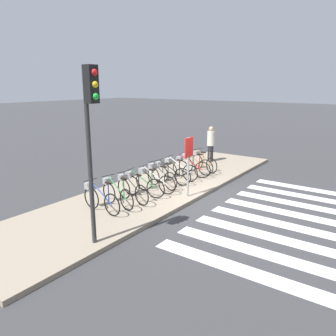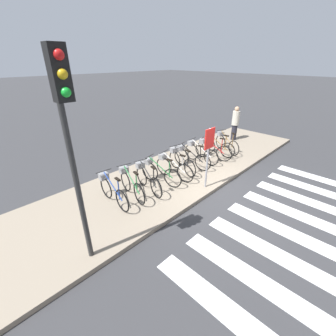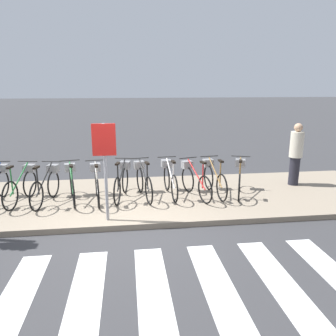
{
  "view_description": "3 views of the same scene",
  "coord_description": "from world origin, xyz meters",
  "px_view_note": "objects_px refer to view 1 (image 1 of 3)",
  "views": [
    {
      "loc": [
        -8.77,
        -4.96,
        3.61
      ],
      "look_at": [
        -1.25,
        0.38,
        1.25
      ],
      "focal_mm": 35.0,
      "sensor_mm": 36.0,
      "label": 1
    },
    {
      "loc": [
        -5.5,
        -3.18,
        3.8
      ],
      "look_at": [
        -0.99,
        1.26,
        0.71
      ],
      "focal_mm": 24.0,
      "sensor_mm": 36.0,
      "label": 2
    },
    {
      "loc": [
        0.16,
        -5.82,
        2.74
      ],
      "look_at": [
        0.95,
        0.4,
        1.12
      ],
      "focal_mm": 35.0,
      "sensor_mm": 36.0,
      "label": 3
    }
  ],
  "objects_px": {
    "parked_bicycle_2": "(130,188)",
    "parked_bicycle_3": "(140,184)",
    "parked_bicycle_1": "(116,192)",
    "parked_bicycle_6": "(169,172)",
    "parked_bicycle_4": "(153,180)",
    "parked_bicycle_0": "(99,197)",
    "parked_bicycle_7": "(177,169)",
    "traffic_light": "(91,121)",
    "parked_bicycle_8": "(189,166)",
    "parked_bicycle_5": "(160,175)",
    "parked_bicycle_9": "(193,163)",
    "pedestrian": "(211,143)",
    "sign_post": "(189,157)",
    "parked_bicycle_10": "(203,161)"
  },
  "relations": [
    {
      "from": "parked_bicycle_0",
      "to": "parked_bicycle_4",
      "type": "xyz_separation_m",
      "value": [
        2.24,
        -0.16,
        0.0
      ]
    },
    {
      "from": "parked_bicycle_5",
      "to": "parked_bicycle_4",
      "type": "bearing_deg",
      "value": -166.79
    },
    {
      "from": "parked_bicycle_0",
      "to": "parked_bicycle_6",
      "type": "bearing_deg",
      "value": -1.09
    },
    {
      "from": "parked_bicycle_1",
      "to": "parked_bicycle_8",
      "type": "relative_size",
      "value": 1.02
    },
    {
      "from": "pedestrian",
      "to": "parked_bicycle_8",
      "type": "bearing_deg",
      "value": -168.41
    },
    {
      "from": "parked_bicycle_5",
      "to": "traffic_light",
      "type": "relative_size",
      "value": 0.39
    },
    {
      "from": "parked_bicycle_1",
      "to": "parked_bicycle_4",
      "type": "relative_size",
      "value": 0.99
    },
    {
      "from": "parked_bicycle_3",
      "to": "sign_post",
      "type": "bearing_deg",
      "value": -55.66
    },
    {
      "from": "parked_bicycle_5",
      "to": "parked_bicycle_10",
      "type": "bearing_deg",
      "value": -2.46
    },
    {
      "from": "parked_bicycle_8",
      "to": "parked_bicycle_5",
      "type": "bearing_deg",
      "value": 175.23
    },
    {
      "from": "parked_bicycle_7",
      "to": "parked_bicycle_10",
      "type": "distance_m",
      "value": 1.7
    },
    {
      "from": "pedestrian",
      "to": "parked_bicycle_9",
      "type": "bearing_deg",
      "value": -168.46
    },
    {
      "from": "parked_bicycle_1",
      "to": "parked_bicycle_6",
      "type": "relative_size",
      "value": 1.0
    },
    {
      "from": "parked_bicycle_0",
      "to": "parked_bicycle_7",
      "type": "distance_m",
      "value": 3.95
    },
    {
      "from": "parked_bicycle_3",
      "to": "parked_bicycle_6",
      "type": "relative_size",
      "value": 1.0
    },
    {
      "from": "parked_bicycle_10",
      "to": "traffic_light",
      "type": "relative_size",
      "value": 0.37
    },
    {
      "from": "parked_bicycle_1",
      "to": "parked_bicycle_4",
      "type": "height_order",
      "value": "same"
    },
    {
      "from": "parked_bicycle_7",
      "to": "sign_post",
      "type": "relative_size",
      "value": 0.8
    },
    {
      "from": "parked_bicycle_0",
      "to": "parked_bicycle_2",
      "type": "height_order",
      "value": "same"
    },
    {
      "from": "parked_bicycle_9",
      "to": "parked_bicycle_8",
      "type": "bearing_deg",
      "value": -168.2
    },
    {
      "from": "parked_bicycle_1",
      "to": "parked_bicycle_7",
      "type": "xyz_separation_m",
      "value": [
        3.36,
        0.06,
        0.0
      ]
    },
    {
      "from": "parked_bicycle_6",
      "to": "parked_bicycle_9",
      "type": "height_order",
      "value": "same"
    },
    {
      "from": "parked_bicycle_1",
      "to": "pedestrian",
      "type": "height_order",
      "value": "pedestrian"
    },
    {
      "from": "parked_bicycle_5",
      "to": "parked_bicycle_7",
      "type": "height_order",
      "value": "same"
    },
    {
      "from": "parked_bicycle_7",
      "to": "traffic_light",
      "type": "bearing_deg",
      "value": -165.28
    },
    {
      "from": "parked_bicycle_0",
      "to": "pedestrian",
      "type": "bearing_deg",
      "value": 3.18
    },
    {
      "from": "parked_bicycle_2",
      "to": "parked_bicycle_0",
      "type": "bearing_deg",
      "value": 172.17
    },
    {
      "from": "parked_bicycle_0",
      "to": "traffic_light",
      "type": "xyz_separation_m",
      "value": [
        -1.38,
        -1.41,
        2.35
      ]
    },
    {
      "from": "parked_bicycle_10",
      "to": "parked_bicycle_4",
      "type": "bearing_deg",
      "value": -179.76
    },
    {
      "from": "parked_bicycle_0",
      "to": "parked_bicycle_6",
      "type": "relative_size",
      "value": 1.01
    },
    {
      "from": "parked_bicycle_3",
      "to": "parked_bicycle_10",
      "type": "height_order",
      "value": "same"
    },
    {
      "from": "parked_bicycle_1",
      "to": "traffic_light",
      "type": "height_order",
      "value": "traffic_light"
    },
    {
      "from": "parked_bicycle_8",
      "to": "sign_post",
      "type": "height_order",
      "value": "sign_post"
    },
    {
      "from": "parked_bicycle_2",
      "to": "sign_post",
      "type": "distance_m",
      "value": 2.05
    },
    {
      "from": "traffic_light",
      "to": "pedestrian",
      "type": "bearing_deg",
      "value": 11.78
    },
    {
      "from": "sign_post",
      "to": "parked_bicycle_10",
      "type": "bearing_deg",
      "value": 21.39
    },
    {
      "from": "pedestrian",
      "to": "parked_bicycle_3",
      "type": "bearing_deg",
      "value": -174.83
    },
    {
      "from": "parked_bicycle_0",
      "to": "traffic_light",
      "type": "bearing_deg",
      "value": -134.41
    },
    {
      "from": "parked_bicycle_2",
      "to": "pedestrian",
      "type": "bearing_deg",
      "value": 5.21
    },
    {
      "from": "parked_bicycle_2",
      "to": "parked_bicycle_8",
      "type": "xyz_separation_m",
      "value": [
        3.37,
        -0.01,
        0.0
      ]
    },
    {
      "from": "parked_bicycle_4",
      "to": "parked_bicycle_7",
      "type": "xyz_separation_m",
      "value": [
        1.7,
        0.15,
        0.0
      ]
    },
    {
      "from": "parked_bicycle_0",
      "to": "parked_bicycle_7",
      "type": "xyz_separation_m",
      "value": [
        3.95,
        -0.01,
        0.0
      ]
    },
    {
      "from": "parked_bicycle_3",
      "to": "parked_bicycle_7",
      "type": "distance_m",
      "value": 2.27
    },
    {
      "from": "parked_bicycle_4",
      "to": "parked_bicycle_10",
      "type": "xyz_separation_m",
      "value": [
        3.4,
        0.01,
        0.0
      ]
    },
    {
      "from": "parked_bicycle_5",
      "to": "sign_post",
      "type": "height_order",
      "value": "sign_post"
    },
    {
      "from": "parked_bicycle_3",
      "to": "traffic_light",
      "type": "height_order",
      "value": "traffic_light"
    },
    {
      "from": "parked_bicycle_4",
      "to": "parked_bicycle_9",
      "type": "distance_m",
      "value": 2.77
    },
    {
      "from": "parked_bicycle_1",
      "to": "parked_bicycle_9",
      "type": "height_order",
      "value": "same"
    },
    {
      "from": "parked_bicycle_2",
      "to": "parked_bicycle_3",
      "type": "bearing_deg",
      "value": 5.62
    },
    {
      "from": "parked_bicycle_2",
      "to": "parked_bicycle_5",
      "type": "bearing_deg",
      "value": 4.37
    }
  ]
}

